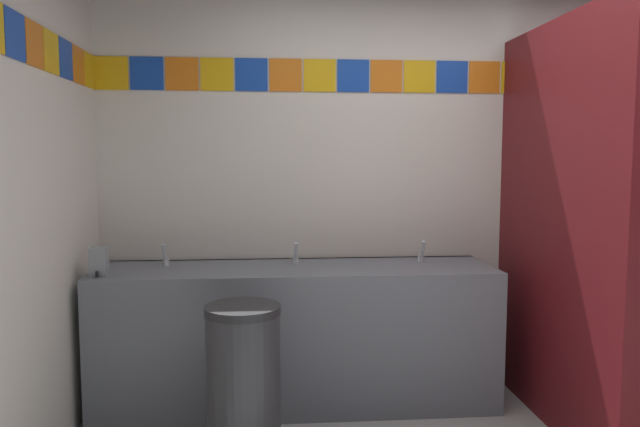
# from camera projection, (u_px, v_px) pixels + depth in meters

# --- Properties ---
(wall_back) EXTENTS (4.22, 0.09, 2.81)m
(wall_back) POSITION_uv_depth(u_px,v_px,m) (432.00, 166.00, 3.88)
(wall_back) COLOR silver
(wall_back) RESTS_ON ground_plane
(vanity_counter) EXTENTS (2.32, 0.61, 0.82)m
(vanity_counter) POSITION_uv_depth(u_px,v_px,m) (297.00, 333.00, 3.55)
(vanity_counter) COLOR slate
(vanity_counter) RESTS_ON ground_plane
(faucet_left) EXTENTS (0.04, 0.10, 0.14)m
(faucet_left) POSITION_uv_depth(u_px,v_px,m) (165.00, 257.00, 3.54)
(faucet_left) COLOR silver
(faucet_left) RESTS_ON vanity_counter
(faucet_center) EXTENTS (0.04, 0.10, 0.14)m
(faucet_center) POSITION_uv_depth(u_px,v_px,m) (296.00, 255.00, 3.60)
(faucet_center) COLOR silver
(faucet_center) RESTS_ON vanity_counter
(faucet_right) EXTENTS (0.04, 0.10, 0.14)m
(faucet_right) POSITION_uv_depth(u_px,v_px,m) (422.00, 254.00, 3.66)
(faucet_right) COLOR silver
(faucet_right) RESTS_ON vanity_counter
(soap_dispenser) EXTENTS (0.09, 0.09, 0.16)m
(soap_dispenser) POSITION_uv_depth(u_px,v_px,m) (99.00, 262.00, 3.23)
(soap_dispenser) COLOR gray
(soap_dispenser) RESTS_ON vanity_counter
(stall_divider) EXTENTS (0.92, 1.41, 2.19)m
(stall_divider) POSITION_uv_depth(u_px,v_px,m) (610.00, 232.00, 2.97)
(stall_divider) COLOR maroon
(stall_divider) RESTS_ON ground_plane
(toilet) EXTENTS (0.39, 0.49, 0.74)m
(toilet) POSITION_uv_depth(u_px,v_px,m) (611.00, 354.00, 3.53)
(toilet) COLOR white
(toilet) RESTS_ON ground_plane
(trash_bin) EXTENTS (0.36, 0.36, 0.76)m
(trash_bin) POSITION_uv_depth(u_px,v_px,m) (244.00, 383.00, 2.87)
(trash_bin) COLOR #333338
(trash_bin) RESTS_ON ground_plane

